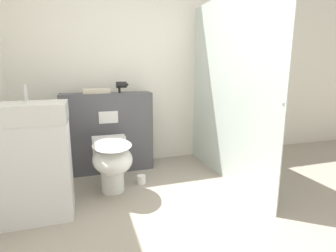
% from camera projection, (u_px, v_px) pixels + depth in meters
% --- Properties ---
extents(ground_plane, '(12.00, 12.00, 0.00)m').
position_uv_depth(ground_plane, '(194.00, 240.00, 1.94)').
color(ground_plane, '#9E9384').
extents(wall_back, '(8.00, 0.06, 2.50)m').
position_uv_depth(wall_back, '(139.00, 69.00, 3.45)').
color(wall_back, silver).
rests_on(wall_back, ground_plane).
extents(partition_panel, '(1.07, 0.29, 0.97)m').
position_uv_depth(partition_panel, '(108.00, 132.00, 3.23)').
color(partition_panel, '#4C4C51').
rests_on(partition_panel, ground_plane).
extents(shower_glass, '(0.04, 1.80, 2.04)m').
position_uv_depth(shower_glass, '(228.00, 90.00, 2.87)').
color(shower_glass, silver).
rests_on(shower_glass, ground_plane).
extents(toilet, '(0.39, 0.68, 0.54)m').
position_uv_depth(toilet, '(112.00, 160.00, 2.63)').
color(toilet, white).
rests_on(toilet, ground_plane).
extents(sink_vanity, '(0.64, 0.42, 1.12)m').
position_uv_depth(sink_vanity, '(30.00, 161.00, 2.18)').
color(sink_vanity, white).
rests_on(sink_vanity, ground_plane).
extents(hair_drier, '(0.15, 0.07, 0.13)m').
position_uv_depth(hair_drier, '(122.00, 85.00, 3.13)').
color(hair_drier, black).
rests_on(hair_drier, partition_panel).
extents(folded_towel, '(0.31, 0.14, 0.05)m').
position_uv_depth(folded_towel, '(96.00, 91.00, 3.08)').
color(folded_towel, beige).
rests_on(folded_towel, partition_panel).
extents(spare_toilet_roll, '(0.10, 0.10, 0.09)m').
position_uv_depth(spare_toilet_roll, '(141.00, 179.00, 2.91)').
color(spare_toilet_roll, white).
rests_on(spare_toilet_roll, ground_plane).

